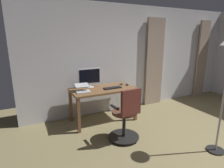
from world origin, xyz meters
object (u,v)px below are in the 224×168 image
(computer_keyboard, at_px, (113,88))
(laptop, at_px, (83,89))
(cell_phone_by_monitor, at_px, (121,84))
(computer_mouse, at_px, (127,84))
(desk, at_px, (103,93))
(office_chair, at_px, (126,116))
(computer_monitor, at_px, (90,77))

(computer_keyboard, relative_size, laptop, 1.19)
(computer_keyboard, distance_m, cell_phone_by_monitor, 0.39)
(computer_keyboard, xyz_separation_m, computer_mouse, (-0.42, -0.09, 0.01))
(desk, bearing_deg, office_chair, 91.70)
(desk, distance_m, computer_mouse, 0.61)
(desk, distance_m, office_chair, 0.96)
(desk, height_order, computer_monitor, computer_monitor)
(desk, distance_m, computer_monitor, 0.46)
(desk, bearing_deg, cell_phone_by_monitor, -166.84)
(desk, bearing_deg, computer_monitor, -46.16)
(computer_keyboard, xyz_separation_m, laptop, (0.65, -0.04, 0.04))
(desk, relative_size, cell_phone_by_monitor, 9.57)
(office_chair, distance_m, laptop, 1.07)
(computer_monitor, bearing_deg, cell_phone_by_monitor, 171.49)
(computer_keyboard, distance_m, computer_mouse, 0.43)
(desk, bearing_deg, laptop, 5.82)
(office_chair, xyz_separation_m, computer_mouse, (-0.57, -0.94, 0.30))
(computer_mouse, xyz_separation_m, cell_phone_by_monitor, (0.09, -0.12, -0.01))
(office_chair, bearing_deg, computer_keyboard, 75.94)
(office_chair, relative_size, computer_monitor, 1.96)
(desk, bearing_deg, computer_mouse, -179.90)
(desk, xyz_separation_m, office_chair, (-0.03, 0.94, -0.18))
(computer_monitor, relative_size, computer_mouse, 5.05)
(desk, xyz_separation_m, cell_phone_by_monitor, (-0.51, -0.12, 0.10))
(computer_keyboard, bearing_deg, office_chair, 79.75)
(desk, height_order, computer_mouse, computer_mouse)
(laptop, relative_size, cell_phone_by_monitor, 2.28)
(computer_keyboard, bearing_deg, computer_mouse, -167.49)
(laptop, height_order, computer_mouse, laptop)
(office_chair, xyz_separation_m, cell_phone_by_monitor, (-0.49, -1.06, 0.29))
(office_chair, bearing_deg, computer_monitor, 98.20)
(office_chair, distance_m, computer_keyboard, 0.91)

